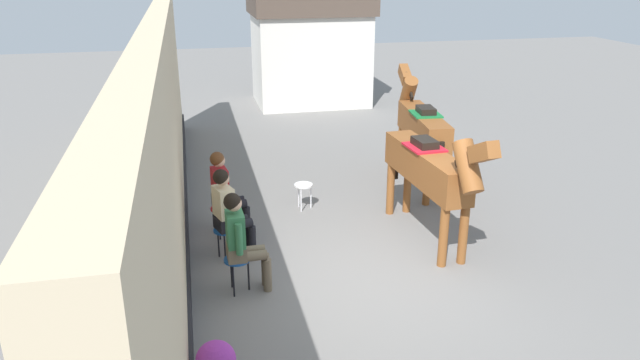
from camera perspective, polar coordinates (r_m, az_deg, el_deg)
ground_plane at (r=10.94m, az=-0.00°, el=-1.79°), size 40.00×40.00×0.00m
pub_facade_wall at (r=8.79m, az=-14.26°, el=2.58°), size 0.34×14.00×3.40m
distant_cottage at (r=18.04m, az=-0.95°, el=12.97°), size 3.40×2.60×3.50m
seated_visitor_near at (r=7.76m, az=-7.54°, el=-5.43°), size 0.61×0.49×1.39m
seated_visitor_middle at (r=8.62m, az=-8.71°, el=-2.75°), size 0.61×0.49×1.39m
seated_visitor_far at (r=9.36m, az=-9.07°, el=-0.88°), size 0.61×0.49×1.39m
saddled_horse_near at (r=9.12m, az=10.42°, el=1.02°), size 0.57×3.00×2.06m
saddled_horse_far at (r=11.52m, az=9.61°, el=5.16°), size 0.67×2.99×2.06m
spare_stool_white at (r=10.36m, az=-1.58°, el=-0.71°), size 0.32×0.32×0.46m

